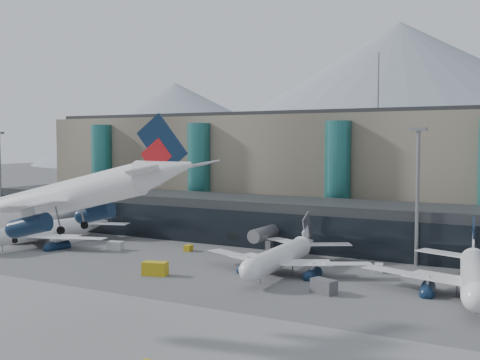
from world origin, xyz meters
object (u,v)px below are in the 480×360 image
object	(u,v)px
hero_jet	(81,187)
jet_parked_right	(475,264)
veh_h	(155,269)
veh_g	(379,268)
veh_f	(43,238)
veh_b	(188,248)
jet_parked_mid	(286,249)
lightmast_left	(0,173)
lightmast_mid	(418,188)
veh_a	(115,246)
jet_parked_left	(52,225)
veh_c	(324,286)

from	to	relation	value
hero_jet	jet_parked_right	world-z (taller)	hero_jet
veh_h	veh_g	bearing A→B (deg)	16.15
veh_f	veh_b	bearing A→B (deg)	-106.36
veh_g	jet_parked_right	bearing A→B (deg)	53.53
veh_g	veh_b	bearing A→B (deg)	-104.77
jet_parked_right	veh_b	xyz separation A→B (m)	(-57.62, 7.29, -3.71)
jet_parked_mid	veh_g	xyz separation A→B (m)	(14.87, 6.98, -3.27)
lightmast_left	lightmast_mid	size ratio (longest dim) A/B	1.00
jet_parked_right	veh_f	world-z (taller)	jet_parked_right
veh_b	veh_h	bearing A→B (deg)	-170.42
hero_jet	jet_parked_mid	bearing A→B (deg)	75.65
veh_a	veh_f	bearing A→B (deg)	169.62
veh_f	veh_g	distance (m)	76.32
veh_a	veh_f	size ratio (longest dim) A/B	1.01
lightmast_mid	jet_parked_mid	xyz separation A→B (m)	(-19.36, -15.67, -10.41)
veh_g	veh_h	xyz separation A→B (m)	(-32.99, -21.31, 0.44)
veh_a	veh_b	size ratio (longest dim) A/B	1.45
lightmast_left	hero_jet	distance (m)	103.46
lightmast_mid	jet_parked_right	size ratio (longest dim) A/B	0.72
jet_parked_left	jet_parked_mid	bearing A→B (deg)	-81.55
lightmast_mid	jet_parked_left	distance (m)	79.27
hero_jet	veh_h	bearing A→B (deg)	104.94
lightmast_left	veh_g	xyz separation A→B (m)	(105.51, -5.69, -13.69)
lightmast_mid	veh_c	size ratio (longest dim) A/B	6.55
lightmast_mid	jet_parked_left	size ratio (longest dim) A/B	0.72
jet_parked_right	veh_a	world-z (taller)	jet_parked_right
lightmast_left	veh_f	xyz separation A→B (m)	(29.48, -12.46, -13.53)
jet_parked_mid	veh_h	xyz separation A→B (m)	(-18.13, -14.33, -2.84)
veh_a	veh_g	size ratio (longest dim) A/B	1.28
jet_parked_mid	jet_parked_right	size ratio (longest dim) A/B	0.92
jet_parked_right	veh_f	size ratio (longest dim) A/B	11.18
hero_jet	jet_parked_left	xyz separation A→B (m)	(-52.66, 45.05, -13.48)
veh_a	veh_f	xyz separation A→B (m)	(-20.81, -0.82, -0.02)
hero_jet	veh_b	bearing A→B (deg)	103.65
veh_a	veh_b	world-z (taller)	veh_a
veh_h	jet_parked_left	bearing A→B (deg)	143.65
jet_parked_left	veh_b	size ratio (longest dim) A/B	16.15
lightmast_left	veh_a	bearing A→B (deg)	-13.03
jet_parked_mid	veh_b	world-z (taller)	jet_parked_mid
jet_parked_mid	veh_b	bearing A→B (deg)	70.72
lightmast_mid	hero_jet	xyz separation A→B (m)	(-24.35, -60.94, 3.45)
jet_parked_left	veh_g	bearing A→B (deg)	-76.10
veh_f	veh_c	bearing A→B (deg)	-127.15
veh_a	veh_g	world-z (taller)	veh_a
veh_c	veh_b	bearing A→B (deg)	173.32
lightmast_mid	veh_b	bearing A→B (deg)	-169.65
lightmast_mid	veh_g	distance (m)	16.82
veh_b	veh_f	world-z (taller)	veh_f
lightmast_left	veh_a	size ratio (longest dim) A/B	7.96
lightmast_mid	veh_h	world-z (taller)	lightmast_mid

